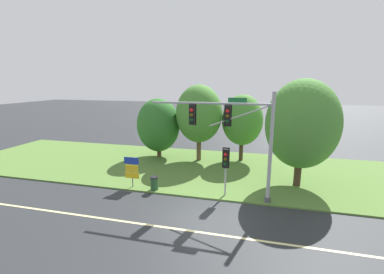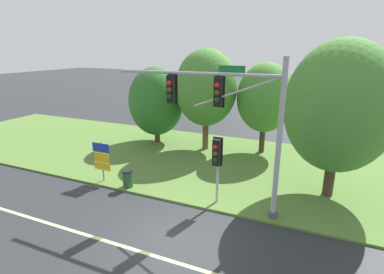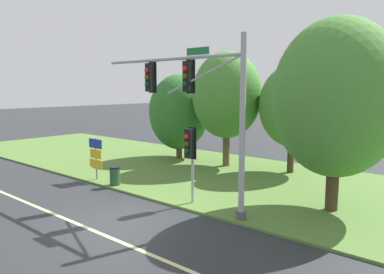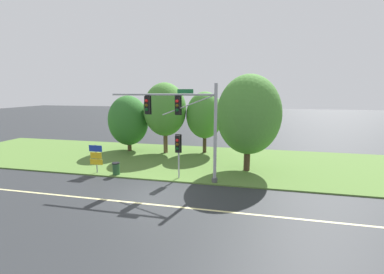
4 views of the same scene
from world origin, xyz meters
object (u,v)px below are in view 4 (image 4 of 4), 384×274
(trash_bin, at_px, (116,168))
(tree_nearest_road, at_px, (128,121))
(pedestrian_signal_near_kerb, at_px, (178,147))
(tree_mid_verge, at_px, (249,115))
(route_sign_post, at_px, (96,156))
(tree_left_of_mast, at_px, (165,110))
(tree_behind_signpost, at_px, (205,115))
(traffic_signal_mast, at_px, (185,118))

(trash_bin, bearing_deg, tree_nearest_road, 108.66)
(pedestrian_signal_near_kerb, xyz_separation_m, trash_bin, (-4.84, -0.16, -1.88))
(tree_nearest_road, distance_m, trash_bin, 8.38)
(tree_mid_verge, relative_size, trash_bin, 8.09)
(route_sign_post, relative_size, tree_left_of_mast, 0.31)
(tree_behind_signpost, bearing_deg, tree_left_of_mast, -167.01)
(route_sign_post, bearing_deg, trash_bin, -2.57)
(route_sign_post, relative_size, tree_nearest_road, 0.38)
(tree_left_of_mast, bearing_deg, tree_mid_verge, -27.49)
(route_sign_post, distance_m, tree_behind_signpost, 11.16)
(tree_nearest_road, bearing_deg, pedestrian_signal_near_kerb, -44.91)
(traffic_signal_mast, xyz_separation_m, tree_nearest_road, (-7.95, 7.55, -1.27))
(traffic_signal_mast, distance_m, pedestrian_signal_near_kerb, 2.19)
(route_sign_post, height_order, tree_behind_signpost, tree_behind_signpost)
(traffic_signal_mast, distance_m, tree_behind_signpost, 8.42)
(traffic_signal_mast, relative_size, route_sign_post, 3.43)
(tree_nearest_road, xyz_separation_m, tree_behind_signpost, (7.91, 0.85, 0.64))
(tree_behind_signpost, bearing_deg, route_sign_post, -130.41)
(tree_nearest_road, relative_size, trash_bin, 6.20)
(traffic_signal_mast, bearing_deg, trash_bin, 179.63)
(tree_nearest_road, height_order, trash_bin, tree_nearest_road)
(tree_behind_signpost, distance_m, trash_bin, 10.49)
(tree_mid_verge, distance_m, trash_bin, 10.92)
(traffic_signal_mast, height_order, tree_left_of_mast, tree_left_of_mast)
(tree_left_of_mast, bearing_deg, tree_behind_signpost, 12.99)
(trash_bin, bearing_deg, traffic_signal_mast, -0.37)
(pedestrian_signal_near_kerb, distance_m, tree_mid_verge, 6.07)
(pedestrian_signal_near_kerb, distance_m, tree_behind_signpost, 8.35)
(tree_behind_signpost, height_order, trash_bin, tree_behind_signpost)
(tree_left_of_mast, relative_size, tree_mid_verge, 0.94)
(tree_left_of_mast, bearing_deg, tree_nearest_road, 179.33)
(traffic_signal_mast, height_order, pedestrian_signal_near_kerb, traffic_signal_mast)
(pedestrian_signal_near_kerb, relative_size, tree_mid_verge, 0.43)
(route_sign_post, relative_size, tree_mid_verge, 0.29)
(pedestrian_signal_near_kerb, distance_m, tree_nearest_road, 10.45)
(traffic_signal_mast, distance_m, tree_nearest_road, 11.03)
(route_sign_post, distance_m, tree_mid_verge, 12.17)
(traffic_signal_mast, relative_size, tree_nearest_road, 1.32)
(route_sign_post, bearing_deg, traffic_signal_mast, -0.89)
(pedestrian_signal_near_kerb, bearing_deg, tree_left_of_mast, 114.65)
(traffic_signal_mast, distance_m, tree_mid_verge, 5.35)
(tree_nearest_road, distance_m, tree_mid_verge, 12.99)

